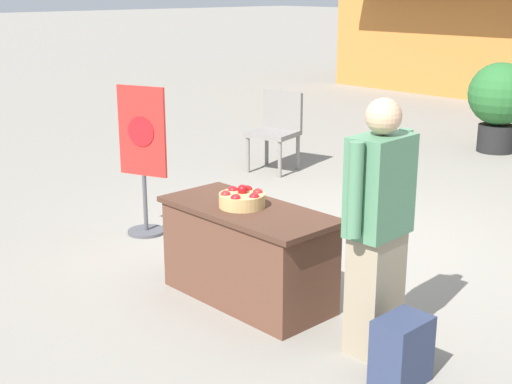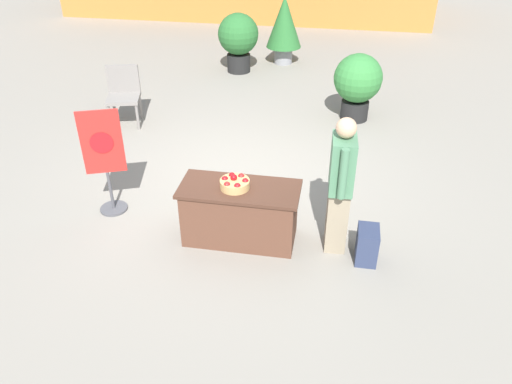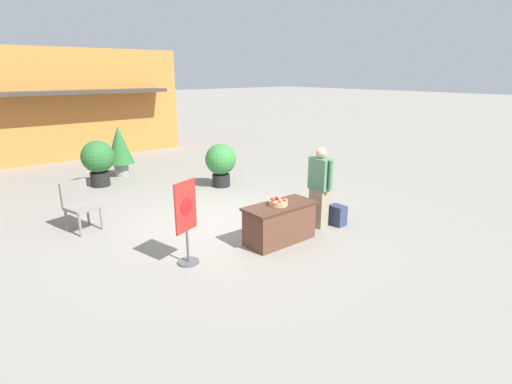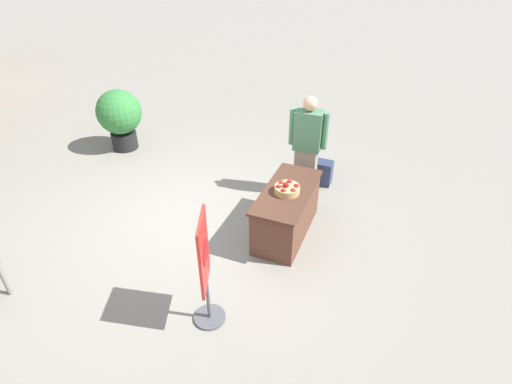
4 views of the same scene
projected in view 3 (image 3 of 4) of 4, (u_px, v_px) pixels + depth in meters
The scene contains 11 objects.
ground_plane at pixel (224, 225), 8.34m from camera, with size 120.00×120.00×0.00m, color gray.
storefront_building at pixel (13, 104), 14.66m from camera, with size 11.18×5.08×3.89m.
display_table at pixel (280, 223), 7.45m from camera, with size 1.41×0.63×0.73m.
apple_basket at pixel (278, 202), 7.29m from camera, with size 0.34×0.34×0.16m.
person_visitor at pixel (320, 187), 8.05m from camera, with size 0.28×0.61×1.66m.
backpack at pixel (337, 215), 8.31m from camera, with size 0.24×0.34×0.42m.
poster_board at pixel (186, 221), 6.48m from camera, with size 0.48×0.36×1.42m.
patio_chair at pixel (79, 203), 7.96m from camera, with size 0.67×0.67×1.00m.
potted_plant_far_left at pixel (221, 162), 11.00m from camera, with size 0.85×0.85×1.19m.
potted_plant_far_right at pixel (119, 147), 12.09m from camera, with size 0.81×0.81×1.53m.
potted_plant_near_right at pixel (98, 160), 11.02m from camera, with size 0.89×0.89×1.28m.
Camera 3 is at (-4.44, -6.43, 3.07)m, focal length 28.00 mm.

